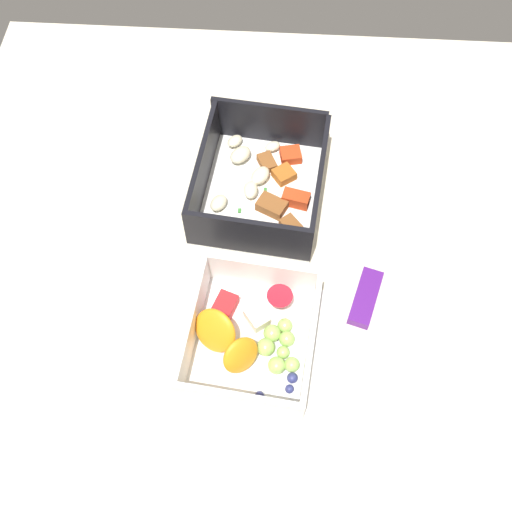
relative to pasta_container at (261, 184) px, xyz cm
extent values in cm
cube|color=beige|center=(10.64, 0.52, -3.17)|extent=(80.00, 80.00, 2.00)
cube|color=white|center=(0.04, -0.08, -1.87)|extent=(19.13, 16.48, 0.60)
cube|color=black|center=(-8.43, 0.84, 1.55)|extent=(2.19, 14.62, 6.24)
cube|color=black|center=(8.50, -1.01, 1.55)|extent=(2.19, 14.62, 6.24)
cube|color=black|center=(0.80, 6.90, 1.55)|extent=(16.40, 2.39, 6.24)
cube|color=black|center=(-0.73, -7.06, 1.55)|extent=(16.40, 2.39, 6.24)
ellipsoid|color=beige|center=(0.48, -1.26, -0.69)|extent=(2.58, 1.86, 1.26)
ellipsoid|color=beige|center=(-1.71, -0.19, -0.57)|extent=(3.47, 3.17, 1.43)
ellipsoid|color=beige|center=(2.61, -5.01, -0.69)|extent=(3.05, 2.75, 1.25)
ellipsoid|color=beige|center=(-6.64, 1.11, -0.86)|extent=(2.23, 2.46, 1.01)
ellipsoid|color=beige|center=(6.51, -3.56, -0.68)|extent=(2.80, 2.18, 1.27)
ellipsoid|color=beige|center=(-4.77, -2.89, -0.52)|extent=(3.63, 3.54, 1.49)
ellipsoid|color=beige|center=(6.66, -0.37, -0.72)|extent=(2.27, 2.78, 1.21)
ellipsoid|color=beige|center=(-7.19, -3.80, -0.81)|extent=(2.64, 2.57, 1.09)
cube|color=red|center=(1.45, 4.33, -0.73)|extent=(2.45, 3.58, 1.67)
cube|color=#AD5B1E|center=(-2.33, 2.74, -0.97)|extent=(3.27, 3.30, 1.19)
cube|color=red|center=(-5.44, 3.47, -0.94)|extent=(2.74, 2.98, 1.25)
cube|color=brown|center=(2.52, 1.44, -0.89)|extent=(3.58, 4.08, 1.35)
cube|color=brown|center=(5.46, 3.83, -0.76)|extent=(3.02, 2.93, 1.61)
cube|color=brown|center=(-4.15, 0.41, -1.04)|extent=(3.19, 2.78, 1.05)
cube|color=#387A33|center=(3.10, -2.43, -1.47)|extent=(0.60, 0.40, 0.20)
cube|color=#387A33|center=(-4.96, 0.68, -1.47)|extent=(0.60, 0.40, 0.20)
cube|color=#387A33|center=(-0.18, 0.39, -1.47)|extent=(0.60, 0.40, 0.20)
cube|color=white|center=(20.02, 0.07, -1.87)|extent=(16.58, 14.77, 0.60)
cube|color=white|center=(12.76, 0.88, 0.86)|extent=(2.06, 13.14, 4.86)
cube|color=white|center=(27.28, -0.74, 0.86)|extent=(2.06, 13.14, 4.86)
cube|color=white|center=(20.72, 6.31, 0.86)|extent=(13.99, 2.15, 4.86)
cube|color=white|center=(19.32, -6.17, 0.86)|extent=(13.99, 2.15, 4.86)
ellipsoid|color=orange|center=(22.35, -0.84, 0.69)|extent=(5.16, 5.23, 4.31)
ellipsoid|color=orange|center=(19.89, -3.71, 0.95)|extent=(6.01, 6.31, 4.84)
cube|color=#F4EACC|center=(17.40, 1.01, -0.81)|extent=(3.18, 3.04, 1.53)
cube|color=red|center=(16.28, -3.05, -0.70)|extent=(3.46, 3.03, 1.74)
sphere|color=#9ECC60|center=(20.81, 1.67, -0.59)|extent=(1.95, 1.95, 1.95)
sphere|color=#9ECC60|center=(18.14, 3.62, -0.76)|extent=(1.62, 1.62, 1.62)
sphere|color=#9ECC60|center=(22.75, 2.93, -0.63)|extent=(1.88, 1.88, 1.88)
sphere|color=#9ECC60|center=(19.68, 3.88, -0.71)|extent=(1.72, 1.72, 1.72)
sphere|color=#9ECC60|center=(22.52, 4.51, -0.75)|extent=(1.64, 1.64, 1.64)
sphere|color=#9ECC60|center=(21.18, 3.55, -0.87)|extent=(1.40, 1.40, 1.40)
sphere|color=#9ECC60|center=(19.17, 2.28, -0.62)|extent=(1.90, 1.90, 1.90)
cone|color=red|center=(15.31, 2.90, -0.42)|extent=(2.87, 2.87, 2.30)
sphere|color=navy|center=(23.88, 4.61, -0.99)|extent=(1.17, 1.17, 1.17)
sphere|color=navy|center=(25.98, 1.31, -1.05)|extent=(1.03, 1.03, 1.03)
sphere|color=navy|center=(25.04, 4.36, -1.09)|extent=(0.95, 0.95, 0.95)
cube|color=#51197A|center=(13.86, 12.56, -1.57)|extent=(7.39, 4.26, 1.20)
camera|label=1|loc=(44.54, 2.09, 60.75)|focal=43.16mm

